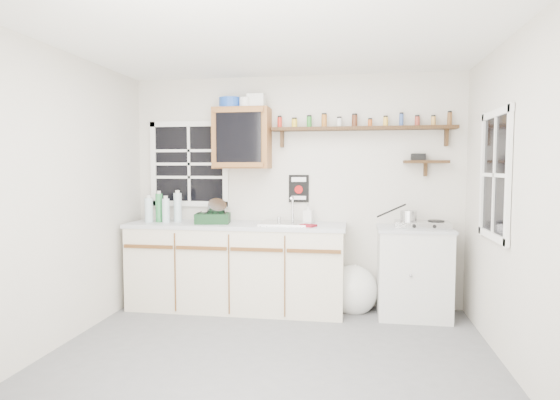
{
  "coord_description": "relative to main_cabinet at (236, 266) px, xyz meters",
  "views": [
    {
      "loc": [
        0.64,
        -3.49,
        1.52
      ],
      "look_at": [
        0.0,
        0.55,
        1.23
      ],
      "focal_mm": 30.0,
      "sensor_mm": 36.0,
      "label": 1
    }
  ],
  "objects": [
    {
      "name": "dish_rack",
      "position": [
        -0.23,
        -0.03,
        0.54
      ],
      "size": [
        0.39,
        0.32,
        0.27
      ],
      "rotation": [
        0.0,
        0.0,
        0.16
      ],
      "color": "black",
      "rests_on": "main_cabinet"
    },
    {
      "name": "upper_cabinet_clutter",
      "position": [
        0.02,
        0.14,
        1.75
      ],
      "size": [
        0.5,
        0.24,
        0.14
      ],
      "color": "#18409E",
      "rests_on": "upper_cabinet"
    },
    {
      "name": "trash_bag",
      "position": [
        1.24,
        0.1,
        -0.24
      ],
      "size": [
        0.46,
        0.42,
        0.53
      ],
      "color": "silver",
      "rests_on": "floor"
    },
    {
      "name": "upper_cabinet",
      "position": [
        0.03,
        0.14,
        1.36
      ],
      "size": [
        0.6,
        0.32,
        0.65
      ],
      "color": "brown",
      "rests_on": "wall_back"
    },
    {
      "name": "window_back",
      "position": [
        -0.62,
        0.29,
        1.09
      ],
      "size": [
        0.93,
        0.03,
        0.98
      ],
      "color": "black",
      "rests_on": "wall_back"
    },
    {
      "name": "room",
      "position": [
        0.58,
        -1.3,
        0.79
      ],
      "size": [
        3.64,
        3.24,
        2.54
      ],
      "color": "#595A5C",
      "rests_on": "ground"
    },
    {
      "name": "right_cabinet",
      "position": [
        1.83,
        0.03,
        -0.01
      ],
      "size": [
        0.73,
        0.57,
        0.91
      ],
      "color": "silver",
      "rests_on": "floor"
    },
    {
      "name": "soap_bottle",
      "position": [
        0.76,
        0.13,
        0.56
      ],
      "size": [
        0.11,
        0.11,
        0.21
      ],
      "primitive_type": "imported",
      "rotation": [
        0.0,
        0.0,
        -0.18
      ],
      "color": "white",
      "rests_on": "main_cabinet"
    },
    {
      "name": "sink",
      "position": [
        0.54,
        0.01,
        0.47
      ],
      "size": [
        0.52,
        0.44,
        0.29
      ],
      "color": "#B2B2B6",
      "rests_on": "main_cabinet"
    },
    {
      "name": "hotplate",
      "position": [
        1.91,
        0.01,
        0.48
      ],
      "size": [
        0.54,
        0.31,
        0.08
      ],
      "rotation": [
        0.0,
        0.0,
        -0.04
      ],
      "color": "#B2B2B6",
      "rests_on": "right_cabinet"
    },
    {
      "name": "spice_shelf",
      "position": [
        1.3,
        0.21,
        1.47
      ],
      "size": [
        1.91,
        0.18,
        0.35
      ],
      "color": "black",
      "rests_on": "wall_back"
    },
    {
      "name": "saucepan",
      "position": [
        1.77,
        0.01,
        0.57
      ],
      "size": [
        0.39,
        0.26,
        0.17
      ],
      "rotation": [
        0.0,
        0.0,
        -0.56
      ],
      "color": "#B2B2B6",
      "rests_on": "hotplate"
    },
    {
      "name": "main_cabinet",
      "position": [
        0.0,
        0.0,
        0.0
      ],
      "size": [
        2.31,
        0.63,
        0.92
      ],
      "color": "beige",
      "rests_on": "floor"
    },
    {
      "name": "window_right",
      "position": [
        2.37,
        -0.75,
        0.99
      ],
      "size": [
        0.03,
        0.78,
        1.08
      ],
      "color": "black",
      "rests_on": "wall_back"
    },
    {
      "name": "secondary_shelf",
      "position": [
        1.94,
        0.22,
        1.12
      ],
      "size": [
        0.45,
        0.16,
        0.24
      ],
      "color": "black",
      "rests_on": "wall_back"
    },
    {
      "name": "rag",
      "position": [
        0.78,
        -0.16,
        0.47
      ],
      "size": [
        0.19,
        0.18,
        0.02
      ],
      "primitive_type": "cube",
      "rotation": [
        0.0,
        0.0,
        -0.39
      ],
      "color": "maroon",
      "rests_on": "main_cabinet"
    },
    {
      "name": "water_bottles",
      "position": [
        -0.8,
        -0.02,
        0.61
      ],
      "size": [
        0.38,
        0.17,
        0.34
      ],
      "color": "#AEC5CB",
      "rests_on": "main_cabinet"
    },
    {
      "name": "warning_sign",
      "position": [
        0.63,
        0.29,
        0.82
      ],
      "size": [
        0.22,
        0.02,
        0.3
      ],
      "color": "black",
      "rests_on": "wall_back"
    }
  ]
}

